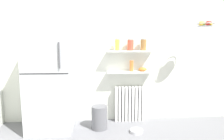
{
  "coord_description": "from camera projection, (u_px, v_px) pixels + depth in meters",
  "views": [
    {
      "loc": [
        -0.4,
        -1.66,
        1.51
      ],
      "look_at": [
        -0.17,
        1.6,
        1.05
      ],
      "focal_mm": 30.99,
      "sensor_mm": 36.0,
      "label": 1
    }
  ],
  "objects": [
    {
      "name": "storage_jar_0",
      "position": [
        117.0,
        45.0,
        3.54
      ],
      "size": [
        0.08,
        0.08,
        0.22
      ],
      "color": "yellow",
      "rests_on": "wall_shelf_upper"
    },
    {
      "name": "pet_food_bowl",
      "position": [
        136.0,
        131.0,
        3.28
      ],
      "size": [
        0.22,
        0.22,
        0.05
      ],
      "primitive_type": "cylinder",
      "color": "#B7B7BC",
      "rests_on": "ground_plane"
    },
    {
      "name": "storage_jar_2",
      "position": [
        143.0,
        45.0,
        3.57
      ],
      "size": [
        0.11,
        0.11,
        0.22
      ],
      "color": "olive",
      "rests_on": "wall_shelf_upper"
    },
    {
      "name": "radiator",
      "position": [
        129.0,
        104.0,
        3.75
      ],
      "size": [
        0.56,
        0.12,
        0.68
      ],
      "color": "white",
      "rests_on": "ground_plane"
    },
    {
      "name": "refrigerator",
      "position": [
        50.0,
        82.0,
        3.32
      ],
      "size": [
        0.75,
        0.71,
        1.68
      ],
      "color": "#B7BABF",
      "rests_on": "ground_plane"
    },
    {
      "name": "wall_shelf_upper",
      "position": [
        130.0,
        51.0,
        3.57
      ],
      "size": [
        0.87,
        0.22,
        0.02
      ],
      "primitive_type": "cube",
      "color": "white"
    },
    {
      "name": "back_wall",
      "position": [
        119.0,
        54.0,
        3.73
      ],
      "size": [
        7.04,
        0.1,
        2.6
      ],
      "primitive_type": "cube",
      "color": "silver",
      "rests_on": "ground_plane"
    },
    {
      "name": "shelf_bowl",
      "position": [
        143.0,
        69.0,
        3.64
      ],
      "size": [
        0.16,
        0.16,
        0.07
      ],
      "primitive_type": "ellipsoid",
      "color": "orange",
      "rests_on": "wall_shelf_lower"
    },
    {
      "name": "storage_jar_1",
      "position": [
        130.0,
        45.0,
        3.56
      ],
      "size": [
        0.11,
        0.11,
        0.21
      ],
      "color": "#C64C38",
      "rests_on": "wall_shelf_upper"
    },
    {
      "name": "vase",
      "position": [
        131.0,
        66.0,
        3.61
      ],
      "size": [
        0.07,
        0.07,
        0.2
      ],
      "primitive_type": "cylinder",
      "color": "#CC7033",
      "rests_on": "wall_shelf_lower"
    },
    {
      "name": "wall_shelf_lower",
      "position": [
        130.0,
        72.0,
        3.63
      ],
      "size": [
        0.87,
        0.22,
        0.02
      ],
      "primitive_type": "cube",
      "color": "white"
    },
    {
      "name": "trash_bin",
      "position": [
        99.0,
        117.0,
        3.41
      ],
      "size": [
        0.28,
        0.28,
        0.41
      ],
      "primitive_type": "cylinder",
      "color": "slate",
      "rests_on": "ground_plane"
    },
    {
      "name": "hanging_fruit_basket",
      "position": [
        205.0,
        24.0,
        3.23
      ],
      "size": [
        0.3,
        0.3,
        0.09
      ],
      "color": "#B2B2B7"
    }
  ]
}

